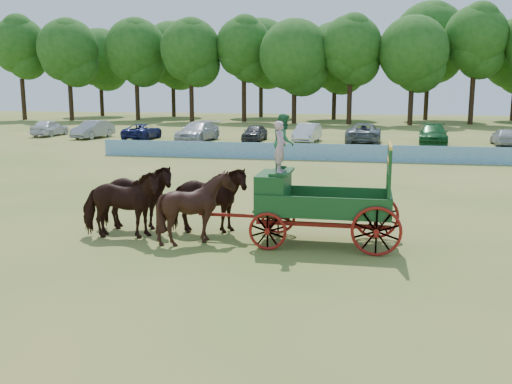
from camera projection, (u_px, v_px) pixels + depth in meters
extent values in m
plane|color=#9F8847|center=(256.00, 229.00, 18.52)|extent=(160.00, 160.00, 0.00)
imported|color=black|center=(121.00, 204.00, 17.24)|extent=(2.67, 1.52, 2.13)
imported|color=black|center=(135.00, 197.00, 18.30)|extent=(2.69, 1.59, 2.13)
imported|color=black|center=(197.00, 207.00, 16.78)|extent=(2.10, 1.91, 2.13)
imported|color=black|center=(207.00, 200.00, 17.84)|extent=(2.70, 1.64, 2.13)
cube|color=maroon|center=(273.00, 222.00, 16.97)|extent=(0.12, 2.00, 0.12)
cube|color=maroon|center=(376.00, 227.00, 16.39)|extent=(0.12, 2.00, 0.12)
cube|color=maroon|center=(322.00, 225.00, 16.12)|extent=(3.80, 0.10, 0.12)
cube|color=maroon|center=(325.00, 216.00, 17.18)|extent=(3.80, 0.10, 0.12)
cube|color=maroon|center=(244.00, 216.00, 17.11)|extent=(2.80, 0.09, 0.09)
cube|color=#1B5320|center=(324.00, 211.00, 16.60)|extent=(3.80, 1.80, 0.10)
cube|color=#1B5320|center=(322.00, 207.00, 15.70)|extent=(3.80, 0.06, 0.55)
cube|color=#1B5320|center=(327.00, 195.00, 17.40)|extent=(3.80, 0.06, 0.55)
cube|color=#1B5320|center=(391.00, 203.00, 16.18)|extent=(0.06, 1.80, 0.55)
cube|color=#1B5320|center=(273.00, 191.00, 16.79)|extent=(0.85, 1.70, 1.05)
cube|color=#1B5320|center=(282.00, 172.00, 16.64)|extent=(0.55, 1.50, 0.08)
cube|color=#1B5320|center=(261.00, 197.00, 16.90)|extent=(0.10, 1.60, 0.65)
cube|color=#1B5320|center=(267.00, 207.00, 16.92)|extent=(0.55, 1.60, 0.06)
cube|color=#1B5320|center=(389.00, 186.00, 15.31)|extent=(0.08, 0.08, 1.80)
cube|color=#1B5320|center=(388.00, 177.00, 16.85)|extent=(0.08, 0.08, 1.80)
cube|color=#1B5320|center=(390.00, 160.00, 15.97)|extent=(0.07, 1.75, 0.75)
cube|color=gold|center=(390.00, 146.00, 15.90)|extent=(0.08, 1.80, 0.09)
cube|color=gold|center=(388.00, 160.00, 15.98)|extent=(0.02, 1.30, 0.12)
torus|color=maroon|center=(268.00, 231.00, 16.06)|extent=(1.09, 0.09, 1.09)
torus|color=maroon|center=(278.00, 217.00, 17.89)|extent=(1.09, 0.09, 1.09)
torus|color=maroon|center=(376.00, 231.00, 15.45)|extent=(1.39, 0.09, 1.39)
torus|color=maroon|center=(376.00, 216.00, 17.28)|extent=(1.39, 0.09, 1.39)
imported|color=#D9A6B5|center=(280.00, 147.00, 16.16)|extent=(0.35, 0.53, 1.46)
imported|color=#286D3E|center=(284.00, 141.00, 16.82)|extent=(0.62, 0.79, 1.63)
cube|color=#1E69A7|center=(297.00, 152.00, 35.97)|extent=(26.00, 0.08, 1.05)
imported|color=silver|center=(50.00, 128.00, 53.41)|extent=(1.95, 4.60, 1.55)
imported|color=gray|center=(93.00, 129.00, 51.10)|extent=(2.26, 4.90, 1.56)
imported|color=navy|center=(142.00, 132.00, 50.03)|extent=(2.28, 4.90, 1.36)
imported|color=silver|center=(198.00, 131.00, 48.39)|extent=(3.00, 5.91, 1.64)
imported|color=#333338|center=(255.00, 133.00, 48.64)|extent=(1.77, 4.12, 1.38)
imported|color=silver|center=(307.00, 133.00, 47.44)|extent=(2.10, 4.83, 1.55)
imported|color=slate|center=(364.00, 133.00, 46.38)|extent=(2.84, 5.98, 1.65)
imported|color=#144C1E|center=(433.00, 134.00, 45.90)|extent=(2.64, 5.57, 1.57)
imported|color=#B2B2B7|center=(504.00, 137.00, 44.78)|extent=(1.81, 4.14, 1.39)
cylinder|color=#382314|center=(23.00, 99.00, 79.22)|extent=(0.60, 0.60, 5.63)
sphere|color=#1B4E14|center=(19.00, 43.00, 77.85)|extent=(7.14, 7.14, 7.14)
cylinder|color=#382314|center=(71.00, 101.00, 77.53)|extent=(0.60, 0.60, 5.16)
sphere|color=#1B4E14|center=(68.00, 49.00, 76.27)|extent=(8.09, 8.09, 8.09)
cylinder|color=#382314|center=(137.00, 101.00, 78.70)|extent=(0.60, 0.60, 5.22)
sphere|color=#1B4E14|center=(135.00, 49.00, 77.42)|extent=(8.29, 8.29, 8.29)
cylinder|color=#382314|center=(192.00, 102.00, 75.66)|extent=(0.60, 0.60, 5.11)
sphere|color=#1B4E14|center=(191.00, 49.00, 74.41)|extent=(7.92, 7.92, 7.92)
cylinder|color=#382314|center=(244.00, 101.00, 75.27)|extent=(0.60, 0.60, 5.35)
sphere|color=#1B4E14|center=(244.00, 45.00, 73.97)|extent=(7.27, 7.27, 7.27)
cylinder|color=#382314|center=(294.00, 105.00, 71.23)|extent=(0.60, 0.60, 4.57)
sphere|color=#1B4E14|center=(295.00, 55.00, 70.11)|extent=(8.78, 8.78, 8.78)
cylinder|color=#382314|center=(349.00, 103.00, 69.78)|extent=(0.60, 0.60, 5.10)
sphere|color=#1B4E14|center=(351.00, 46.00, 68.53)|extent=(7.41, 7.41, 7.41)
cylinder|color=#382314|center=(411.00, 105.00, 68.30)|extent=(0.60, 0.60, 4.74)
sphere|color=#1B4E14|center=(413.00, 51.00, 67.14)|extent=(8.23, 8.23, 8.23)
cylinder|color=#382314|center=(472.00, 101.00, 69.29)|extent=(0.60, 0.60, 5.66)
sphere|color=#1B4E14|center=(476.00, 37.00, 67.90)|extent=(7.49, 7.49, 7.49)
cylinder|color=#382314|center=(102.00, 100.00, 89.31)|extent=(0.60, 0.60, 4.92)
sphere|color=#1B4E14|center=(100.00, 57.00, 88.11)|extent=(8.74, 8.74, 8.74)
cylinder|color=#382314|center=(174.00, 100.00, 87.59)|extent=(0.60, 0.60, 5.21)
sphere|color=#1B4E14|center=(172.00, 53.00, 86.32)|extent=(9.44, 9.44, 9.44)
cylinder|color=#382314|center=(261.00, 99.00, 86.10)|extent=(0.60, 0.60, 5.33)
sphere|color=#1B4E14|center=(261.00, 51.00, 84.79)|extent=(9.53, 9.53, 9.53)
cylinder|color=#382314|center=(334.00, 102.00, 80.21)|extent=(0.60, 0.60, 4.75)
sphere|color=#1B4E14|center=(335.00, 56.00, 79.05)|extent=(9.29, 9.29, 9.29)
cylinder|color=#382314|center=(426.00, 98.00, 78.86)|extent=(0.60, 0.60, 5.98)
sphere|color=#1B4E14|center=(430.00, 38.00, 77.39)|extent=(9.89, 9.89, 9.89)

